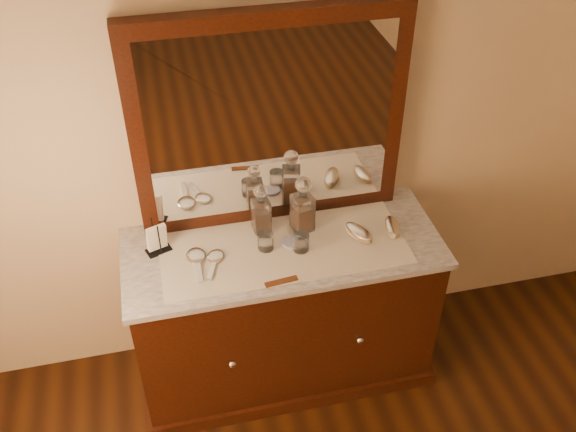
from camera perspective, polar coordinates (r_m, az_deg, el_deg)
The scene contains 18 objects.
dresser_cabinet at distance 3.19m, azimuth -0.41°, elevation -8.62°, with size 1.40×0.55×0.82m, color black.
dresser_plinth at distance 3.47m, azimuth -0.39°, elevation -12.77°, with size 1.46×0.59×0.08m, color black.
knob_left at distance 2.94m, azimuth -5.00°, elevation -13.00°, with size 0.04×0.04×0.04m, color silver.
knob_right at distance 3.04m, azimuth 6.44°, elevation -10.94°, with size 0.04×0.04×0.04m, color silver.
marble_top at distance 2.89m, azimuth -0.45°, elevation -2.90°, with size 1.44×0.59×0.03m, color silver.
mirror_frame at distance 2.78m, azimuth -1.64°, elevation 8.37°, with size 1.20×0.08×1.00m, color black.
mirror_glass at distance 2.75m, azimuth -1.49°, elevation 8.03°, with size 1.06×0.01×0.86m, color white.
lace_runner at distance 2.86m, azimuth -0.37°, elevation -2.90°, with size 1.10×0.45×0.00m, color silver.
pin_dish at distance 2.88m, azimuth 0.25°, elevation -2.35°, with size 0.08×0.08×0.01m, color white.
comb at distance 2.70m, azimuth -0.59°, elevation -5.85°, with size 0.14×0.03×0.01m, color brown.
napkin_rack at distance 2.87m, azimuth -11.61°, elevation -2.07°, with size 0.12×0.10×0.16m.
decanter_left at distance 2.90m, azimuth -2.41°, elevation 0.24°, with size 0.08×0.08×0.25m.
decanter_right at distance 2.90m, azimuth 1.30°, elevation 0.56°, with size 0.11×0.11×0.29m.
brush_near at distance 2.93m, azimuth 6.35°, elevation -1.50°, with size 0.13×0.17×0.04m.
brush_far at distance 2.98m, azimuth 9.29°, elevation -0.97°, with size 0.09×0.15×0.04m.
hand_mirror_outer at distance 2.83m, azimuth -8.17°, elevation -3.78°, with size 0.09×0.23×0.02m.
hand_mirror_inner at distance 2.82m, azimuth -6.53°, elevation -3.81°, with size 0.11×0.20×0.02m.
tumblers at distance 2.83m, azimuth -0.42°, elevation -2.30°, with size 0.22×0.12×0.08m.
Camera 1 is at (-0.47, -0.16, 2.75)m, focal length 39.86 mm.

